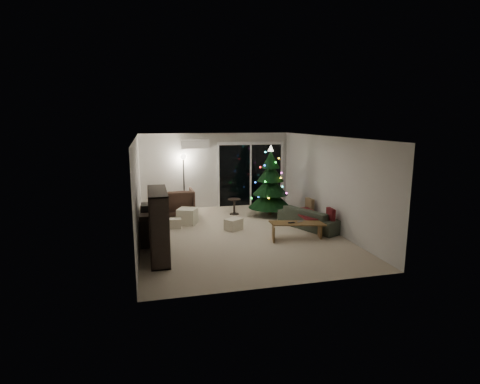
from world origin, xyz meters
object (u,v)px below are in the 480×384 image
at_px(coffee_table, 297,231).
at_px(christmas_tree, 270,181).
at_px(armchair, 179,202).
at_px(media_cabinet, 150,226).
at_px(bookshelf, 150,225).
at_px(sofa, 311,218).

relative_size(coffee_table, christmas_tree, 0.60).
height_order(coffee_table, christmas_tree, christmas_tree).
bearing_deg(christmas_tree, armchair, 167.75).
relative_size(media_cabinet, christmas_tree, 0.56).
bearing_deg(bookshelf, coffee_table, -4.35).
xyz_separation_m(sofa, christmas_tree, (-0.64, 1.62, 0.81)).
distance_m(bookshelf, coffee_table, 3.64).
bearing_deg(sofa, christmas_tree, -2.22).
height_order(media_cabinet, christmas_tree, christmas_tree).
height_order(bookshelf, sofa, bookshelf).
xyz_separation_m(sofa, coffee_table, (-0.74, -0.81, -0.07)).
bearing_deg(coffee_table, sofa, 61.98).
xyz_separation_m(bookshelf, media_cabinet, (0.00, 1.26, -0.36)).
bearing_deg(armchair, coffee_table, 130.17).
distance_m(armchair, coffee_table, 4.05).
bearing_deg(coffee_table, media_cabinet, -176.97).
bearing_deg(media_cabinet, christmas_tree, 24.85).
relative_size(media_cabinet, sofa, 0.65).
bearing_deg(coffee_table, christmas_tree, 102.00).
bearing_deg(christmas_tree, sofa, -68.50).
distance_m(bookshelf, sofa, 4.53).
xyz_separation_m(coffee_table, christmas_tree, (0.11, 2.43, 0.88)).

